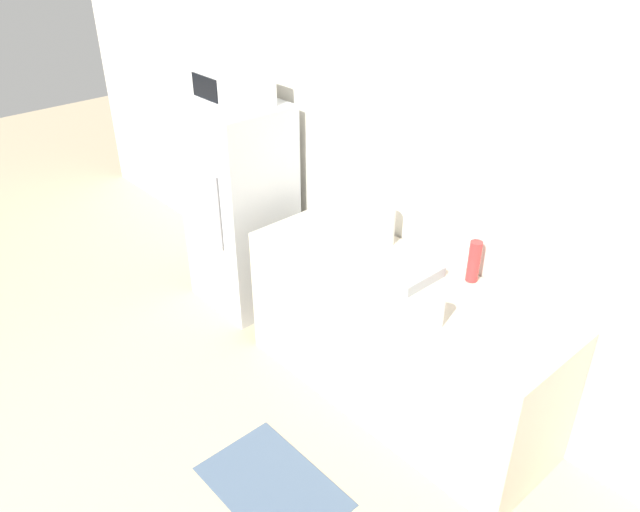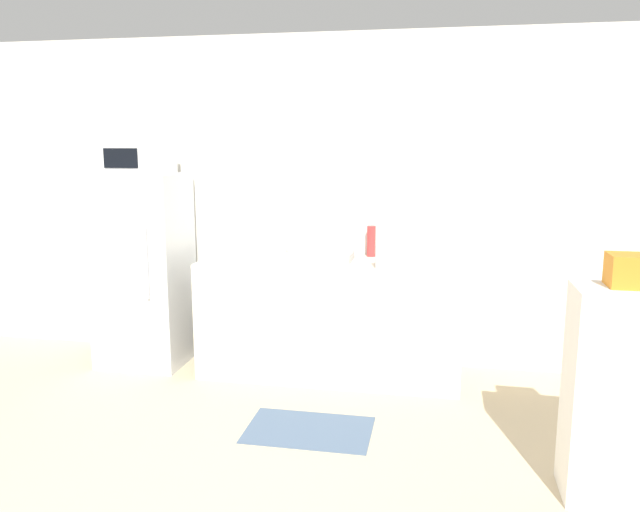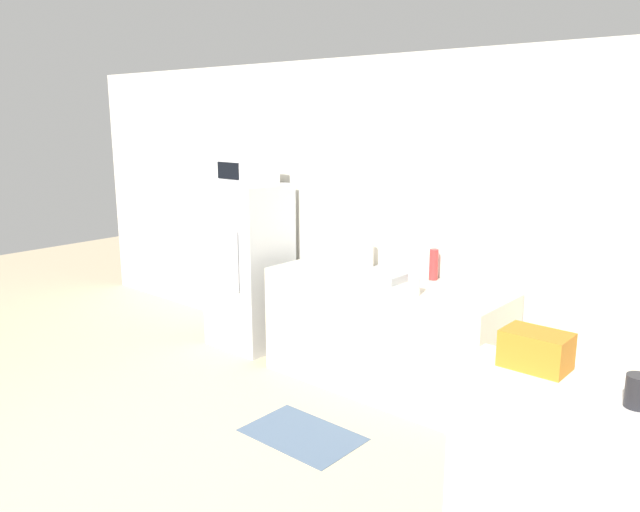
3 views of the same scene
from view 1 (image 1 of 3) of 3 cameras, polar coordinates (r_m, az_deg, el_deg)
name	(u,v)px [view 1 (image 1 of 3)]	position (r m, az deg, el deg)	size (l,w,h in m)	color
wall_back	(408,174)	(3.74, 8.08, 7.46)	(8.00, 0.06, 2.60)	silver
refrigerator	(241,208)	(4.53, -7.26, 4.42)	(0.66, 0.60, 1.53)	silver
microwave	(232,84)	(4.22, -8.09, 15.28)	(0.50, 0.35, 0.25)	white
counter	(397,340)	(3.75, 7.01, -7.65)	(1.96, 0.66, 0.89)	beige
sink_basin	(403,270)	(3.50, 7.62, -1.26)	(0.34, 0.31, 0.06)	#9EA3A8
bottle_tall	(474,261)	(3.47, 13.90, -0.48)	(0.07, 0.07, 0.24)	red
bottle_short	(436,311)	(3.10, 10.57, -4.96)	(0.08, 0.08, 0.17)	silver
paper_towel_roll	(385,226)	(3.75, 5.96, 2.77)	(0.12, 0.12, 0.24)	white
kitchen_rug	(273,486)	(3.55, -4.31, -20.24)	(0.78, 0.51, 0.01)	slate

